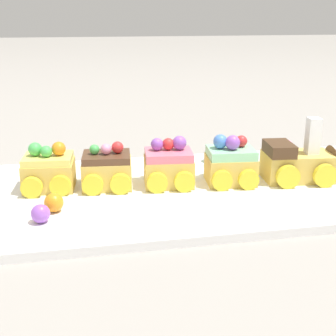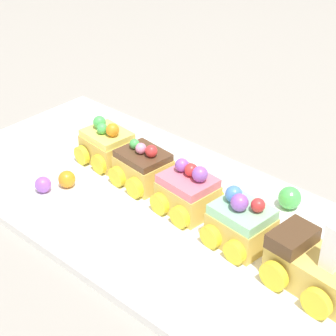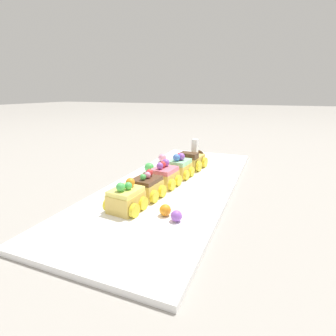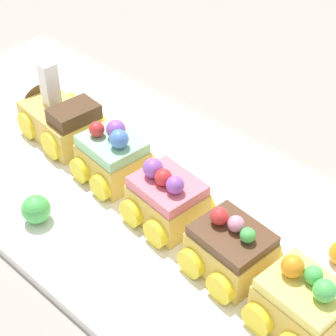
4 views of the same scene
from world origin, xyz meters
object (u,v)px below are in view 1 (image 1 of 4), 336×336
at_px(gumball_pink, 285,147).
at_px(gumball_orange, 54,203).
at_px(cake_car_strawberry, 169,167).
at_px(gumball_purple, 40,214).
at_px(cake_car_lemon, 49,171).
at_px(gumball_green, 214,153).
at_px(cake_car_chocolate, 107,170).
at_px(cake_train_locomotive, 305,163).
at_px(cake_car_mint, 230,164).

height_order(gumball_pink, gumball_orange, gumball_pink).
bearing_deg(cake_car_strawberry, gumball_purple, -144.68).
xyz_separation_m(cake_car_lemon, gumball_green, (0.27, 0.08, -0.01)).
xyz_separation_m(cake_car_chocolate, gumball_green, (0.19, 0.09, -0.01)).
relative_size(cake_train_locomotive, cake_car_mint, 1.64).
distance_m(cake_train_locomotive, gumball_orange, 0.38).
relative_size(cake_train_locomotive, gumball_purple, 5.69).
bearing_deg(gumball_orange, cake_car_mint, 13.59).
bearing_deg(gumball_orange, gumball_pink, 24.16).
bearing_deg(cake_car_chocolate, cake_car_lemon, -179.90).
height_order(cake_train_locomotive, cake_car_strawberry, cake_train_locomotive).
distance_m(cake_car_mint, gumball_pink, 0.18).
bearing_deg(gumball_green, gumball_pink, 5.40).
height_order(cake_car_lemon, gumball_pink, cake_car_lemon).
relative_size(cake_car_mint, cake_car_chocolate, 1.00).
bearing_deg(cake_train_locomotive, gumball_pink, 83.58).
bearing_deg(gumball_orange, gumball_purple, -116.04).
xyz_separation_m(cake_train_locomotive, gumball_pink, (0.03, 0.13, -0.01)).
xyz_separation_m(cake_car_mint, gumball_pink, (0.14, 0.12, -0.01)).
bearing_deg(gumball_green, cake_car_chocolate, -155.53).
xyz_separation_m(cake_train_locomotive, gumball_green, (-0.11, 0.12, -0.01)).
bearing_deg(cake_car_chocolate, cake_train_locomotive, 0.01).
height_order(cake_car_strawberry, cake_car_lemon, cake_car_strawberry).
height_order(cake_car_strawberry, gumball_orange, cake_car_strawberry).
relative_size(cake_car_mint, gumball_green, 2.59).
distance_m(cake_train_locomotive, gumball_pink, 0.13).
bearing_deg(gumball_purple, cake_car_lemon, 87.08).
xyz_separation_m(cake_car_lemon, gumball_orange, (0.01, -0.09, -0.01)).
height_order(cake_car_mint, gumball_pink, cake_car_mint).
bearing_deg(gumball_orange, cake_car_chocolate, 47.21).
bearing_deg(gumball_pink, gumball_orange, -155.84).
bearing_deg(cake_car_chocolate, gumball_pink, 22.57).
relative_size(cake_car_lemon, gumball_green, 2.59).
xyz_separation_m(cake_car_chocolate, gumball_pink, (0.33, 0.10, -0.01)).
distance_m(cake_car_chocolate, gumball_green, 0.21).
bearing_deg(cake_train_locomotive, gumball_green, 138.83).
bearing_deg(gumball_green, gumball_orange, -147.74).
height_order(gumball_purple, gumball_orange, gumball_orange).
distance_m(gumball_green, gumball_orange, 0.31).
bearing_deg(gumball_purple, gumball_orange, 63.96).
xyz_separation_m(cake_car_strawberry, gumball_green, (0.10, 0.09, -0.01)).
height_order(cake_car_lemon, gumball_green, cake_car_lemon).
height_order(cake_train_locomotive, cake_car_mint, cake_train_locomotive).
relative_size(cake_train_locomotive, gumball_green, 4.26).
relative_size(cake_car_strawberry, gumball_orange, 3.27).
bearing_deg(cake_train_locomotive, cake_car_lemon, -179.97).
relative_size(gumball_purple, gumball_pink, 0.79).
bearing_deg(gumball_purple, cake_car_chocolate, 51.17).
xyz_separation_m(gumball_purple, gumball_orange, (0.01, 0.03, 0.00)).
bearing_deg(gumball_pink, cake_train_locomotive, -102.05).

